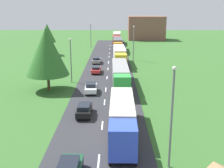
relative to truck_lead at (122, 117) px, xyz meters
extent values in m
cube|color=#2B2B30|center=(-2.16, 12.94, -2.02)|extent=(10.00, 140.00, 0.06)
cube|color=white|center=(-2.16, -5.23, -1.98)|extent=(0.16, 2.40, 0.01)
cube|color=white|center=(-2.16, 2.52, -1.98)|extent=(0.16, 2.40, 0.01)
cube|color=white|center=(-2.16, 10.52, -1.98)|extent=(0.16, 2.40, 0.01)
cube|color=white|center=(-2.16, 16.66, -1.98)|extent=(0.16, 2.40, 0.01)
cube|color=white|center=(-2.16, 24.58, -1.98)|extent=(0.16, 2.40, 0.01)
cube|color=white|center=(-2.16, 32.16, -1.98)|extent=(0.16, 2.40, 0.01)
cube|color=white|center=(-2.16, 39.13, -1.98)|extent=(0.16, 2.40, 0.01)
cube|color=white|center=(-2.16, 46.81, -1.98)|extent=(0.16, 2.40, 0.01)
cube|color=white|center=(-2.16, 52.90, -1.98)|extent=(0.16, 2.40, 0.01)
cube|color=white|center=(-2.16, 60.66, -1.98)|extent=(0.16, 2.40, 0.01)
cube|color=white|center=(-2.16, 68.48, -1.98)|extent=(0.16, 2.40, 0.01)
cube|color=blue|center=(-0.07, -4.99, -0.06)|extent=(2.48, 2.83, 2.85)
cube|color=black|center=(-0.09, -6.33, 0.45)|extent=(2.10, 0.13, 1.25)
cube|color=beige|center=(0.02, 1.51, 0.11)|extent=(2.63, 9.53, 2.60)
cube|color=black|center=(0.02, 1.51, -1.39)|extent=(1.03, 9.03, 0.24)
cylinder|color=black|center=(0.97, -5.70, -1.49)|extent=(0.36, 1.00, 1.00)
cylinder|color=black|center=(-1.13, -5.67, -1.49)|extent=(0.36, 1.00, 1.00)
cylinder|color=black|center=(1.11, 4.34, -1.49)|extent=(0.36, 1.00, 1.00)
cylinder|color=black|center=(-0.99, 4.37, -1.49)|extent=(0.36, 1.00, 1.00)
cylinder|color=black|center=(1.13, 5.48, -1.49)|extent=(0.36, 1.00, 1.00)
cylinder|color=black|center=(-0.97, 5.51, -1.49)|extent=(0.36, 1.00, 1.00)
cube|color=green|center=(0.30, 12.11, -0.01)|extent=(2.48, 2.41, 2.97)
cube|color=black|center=(0.32, 10.99, 0.53)|extent=(2.10, 0.14, 1.30)
cube|color=gray|center=(0.17, 19.62, 0.16)|extent=(2.70, 12.00, 2.71)
cube|color=black|center=(0.17, 19.62, -1.39)|extent=(1.09, 11.38, 0.24)
cylinder|color=black|center=(1.36, 11.54, -1.49)|extent=(0.37, 1.01, 1.00)
cylinder|color=black|center=(-0.74, 11.50, -1.49)|extent=(0.37, 1.01, 1.00)
cylinder|color=black|center=(1.16, 23.23, -1.49)|extent=(0.37, 1.01, 1.00)
cylinder|color=black|center=(-0.94, 23.19, -1.49)|extent=(0.37, 1.01, 1.00)
cylinder|color=black|center=(1.14, 24.66, -1.49)|extent=(0.37, 1.01, 1.00)
cylinder|color=black|center=(-0.96, 24.63, -1.49)|extent=(0.37, 1.01, 1.00)
cube|color=yellow|center=(0.55, 31.38, -0.10)|extent=(2.51, 2.63, 2.78)
cube|color=black|center=(0.59, 30.16, 0.40)|extent=(2.10, 0.16, 1.22)
cube|color=white|center=(0.36, 38.05, 0.29)|extent=(2.79, 10.14, 2.96)
cube|color=black|center=(0.36, 38.05, -1.39)|extent=(1.17, 9.59, 0.24)
cylinder|color=black|center=(1.62, 30.77, -1.49)|extent=(0.38, 1.01, 1.00)
cylinder|color=black|center=(-0.48, 30.71, -1.49)|extent=(0.38, 1.01, 1.00)
cylinder|color=black|center=(1.32, 41.10, -1.49)|extent=(0.38, 1.01, 1.00)
cylinder|color=black|center=(-0.78, 41.04, -1.49)|extent=(0.38, 1.01, 1.00)
cylinder|color=black|center=(1.29, 42.31, -1.49)|extent=(0.38, 1.01, 1.00)
cylinder|color=black|center=(-0.81, 42.25, -1.49)|extent=(0.38, 1.01, 1.00)
cube|color=orange|center=(0.16, 50.91, -0.14)|extent=(2.45, 2.52, 2.69)
cube|color=black|center=(0.17, 49.71, 0.34)|extent=(2.10, 0.11, 1.18)
cube|color=#4C5156|center=(0.15, 57.48, 0.22)|extent=(2.52, 9.94, 2.81)
cube|color=black|center=(0.15, 57.48, -1.39)|extent=(0.92, 9.44, 0.24)
cylinder|color=black|center=(1.22, 50.28, -1.49)|extent=(0.35, 1.00, 1.00)
cylinder|color=black|center=(-0.88, 50.28, -1.49)|extent=(0.35, 1.00, 1.00)
cylinder|color=black|center=(1.19, 60.46, -1.49)|extent=(0.35, 1.00, 1.00)
cylinder|color=black|center=(-0.91, 60.46, -1.49)|extent=(0.35, 1.00, 1.00)
cylinder|color=black|center=(1.19, 61.65, -1.49)|extent=(0.35, 1.00, 1.00)
cylinder|color=black|center=(-0.91, 61.65, -1.49)|extent=(0.35, 1.00, 1.00)
cube|color=red|center=(-0.07, 67.37, -0.14)|extent=(2.50, 2.57, 2.69)
cube|color=black|center=(-0.10, 66.17, 0.34)|extent=(2.10, 0.15, 1.18)
cube|color=beige|center=(0.09, 73.88, 0.28)|extent=(2.74, 9.87, 2.94)
cube|color=black|center=(0.09, 73.88, -1.39)|extent=(1.13, 9.34, 0.24)
cylinder|color=black|center=(0.96, 66.72, -1.49)|extent=(0.37, 1.01, 1.00)
cylinder|color=black|center=(-1.14, 66.77, -1.49)|extent=(0.37, 1.01, 1.00)
cylinder|color=black|center=(1.21, 76.79, -1.49)|extent=(0.37, 1.01, 1.00)
cylinder|color=black|center=(-0.89, 76.84, -1.49)|extent=(0.37, 1.01, 1.00)
cylinder|color=black|center=(1.24, 77.97, -1.49)|extent=(0.37, 1.01, 1.00)
cylinder|color=black|center=(-0.86, 78.02, -1.49)|extent=(0.37, 1.01, 1.00)
cube|color=black|center=(-4.32, -8.01, -0.71)|extent=(1.55, 2.35, 0.54)
cylinder|color=black|center=(-5.11, -6.38, -1.67)|extent=(0.23, 0.64, 0.64)
cylinder|color=black|center=(-3.50, -6.40, -1.67)|extent=(0.23, 0.64, 0.64)
cube|color=black|center=(-4.49, 5.60, -1.33)|extent=(1.72, 4.21, 0.68)
cube|color=black|center=(-4.49, 5.39, -0.74)|extent=(1.44, 2.36, 0.49)
cylinder|color=black|center=(-5.23, 7.03, -1.67)|extent=(0.22, 0.64, 0.64)
cylinder|color=black|center=(-3.73, 7.02, -1.67)|extent=(0.22, 0.64, 0.64)
cylinder|color=black|center=(-5.25, 4.17, -1.67)|extent=(0.22, 0.64, 0.64)
cylinder|color=black|center=(-3.74, 4.16, -1.67)|extent=(0.22, 0.64, 0.64)
cube|color=white|center=(-4.40, 15.11, -1.33)|extent=(1.92, 4.00, 0.67)
cube|color=black|center=(-4.41, 15.30, -0.75)|extent=(1.57, 2.26, 0.51)
cylinder|color=black|center=(-3.57, 13.80, -1.67)|extent=(0.25, 0.65, 0.64)
cylinder|color=black|center=(-5.13, 13.74, -1.67)|extent=(0.25, 0.65, 0.64)
cylinder|color=black|center=(-3.67, 16.47, -1.67)|extent=(0.25, 0.65, 0.64)
cylinder|color=black|center=(-5.23, 16.41, -1.67)|extent=(0.25, 0.65, 0.64)
cube|color=red|center=(-4.42, 28.55, -1.38)|extent=(1.77, 4.35, 0.59)
cube|color=black|center=(-4.42, 28.33, -0.86)|extent=(1.48, 2.44, 0.45)
cylinder|color=black|center=(-5.20, 30.02, -1.67)|extent=(0.23, 0.64, 0.64)
cylinder|color=black|center=(-3.66, 30.03, -1.67)|extent=(0.23, 0.64, 0.64)
cylinder|color=black|center=(-5.17, 27.07, -1.67)|extent=(0.23, 0.64, 0.64)
cylinder|color=black|center=(-3.64, 27.08, -1.67)|extent=(0.23, 0.64, 0.64)
cube|color=gray|center=(-4.91, 38.34, -1.36)|extent=(1.85, 4.34, 0.61)
cube|color=black|center=(-4.91, 38.12, -0.82)|extent=(1.55, 2.43, 0.48)
cylinder|color=black|center=(-5.73, 39.81, -1.67)|extent=(0.22, 0.64, 0.64)
cylinder|color=black|center=(-4.09, 39.81, -1.67)|extent=(0.22, 0.64, 0.64)
cylinder|color=black|center=(-5.73, 36.87, -1.67)|extent=(0.22, 0.64, 0.64)
cylinder|color=black|center=(-4.09, 36.86, -1.67)|extent=(0.22, 0.64, 0.64)
cylinder|color=slate|center=(3.80, -5.97, 2.14)|extent=(0.18, 0.18, 8.38)
sphere|color=silver|center=(3.80, -5.97, 6.46)|extent=(0.36, 0.36, 0.36)
cylinder|color=slate|center=(-8.31, 21.45, 1.66)|extent=(0.18, 0.18, 7.42)
sphere|color=silver|center=(-8.31, 21.45, 5.49)|extent=(0.36, 0.36, 0.36)
cylinder|color=slate|center=(3.82, 42.07, 1.99)|extent=(0.18, 0.18, 8.07)
sphere|color=silver|center=(3.82, 42.07, 6.14)|extent=(0.36, 0.36, 0.36)
cylinder|color=slate|center=(-8.15, 63.23, 1.68)|extent=(0.18, 0.18, 7.45)
sphere|color=silver|center=(-8.15, 63.23, 5.52)|extent=(0.36, 0.36, 0.36)
cylinder|color=#513823|center=(-18.81, 50.40, -0.35)|extent=(0.59, 0.59, 3.40)
cone|color=#38702D|center=(-18.81, 50.40, 3.79)|extent=(4.44, 4.44, 4.88)
cylinder|color=#513823|center=(-11.28, 16.66, -0.80)|extent=(0.45, 0.45, 2.50)
cone|color=#2D6628|center=(-11.28, 16.66, 4.15)|extent=(6.72, 6.72, 7.40)
cube|color=brown|center=(11.62, 86.18, 2.40)|extent=(13.93, 8.71, 8.90)
camera|label=1|loc=(-0.82, -27.60, 11.17)|focal=46.30mm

